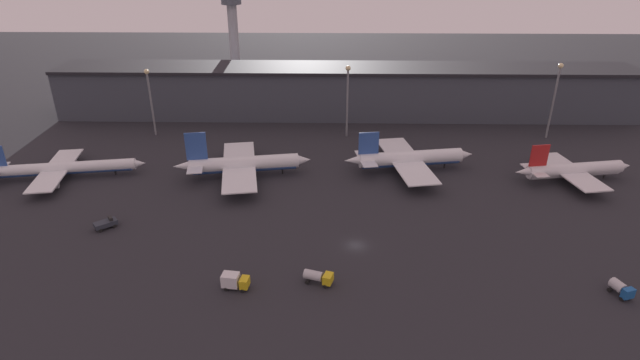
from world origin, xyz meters
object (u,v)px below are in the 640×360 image
object	(u,v)px
service_vehicle_1	(318,277)
control_tower	(233,33)
airplane_1	(243,164)
service_vehicle_2	(106,223)
airplane_3	(573,170)
airplane_0	(61,168)
service_vehicle_3	(621,289)
airplane_2	(409,159)
service_vehicle_0	(234,281)

from	to	relation	value
service_vehicle_1	control_tower	xyz separation A→B (m)	(-42.68, 151.14, 24.80)
airplane_1	service_vehicle_1	world-z (taller)	airplane_1
service_vehicle_1	service_vehicle_2	world-z (taller)	service_vehicle_1
control_tower	airplane_3	bearing A→B (deg)	-40.60
airplane_1	airplane_3	xyz separation A→B (m)	(98.20, -1.26, -0.45)
airplane_3	control_tower	distance (m)	155.67
control_tower	airplane_0	bearing A→B (deg)	-109.38
service_vehicle_3	airplane_2	bearing A→B (deg)	-169.98
airplane_2	service_vehicle_1	bearing A→B (deg)	-124.68
airplane_2	service_vehicle_2	size ratio (longest dim) A/B	7.16
airplane_0	airplane_3	size ratio (longest dim) A/B	1.30
airplane_2	airplane_3	distance (m)	47.93
service_vehicle_1	control_tower	distance (m)	159.00
airplane_1	airplane_3	distance (m)	98.21
airplane_0	airplane_1	distance (m)	54.36
service_vehicle_3	service_vehicle_2	bearing A→B (deg)	-121.30
airplane_1	service_vehicle_0	size ratio (longest dim) A/B	7.13
airplane_0	service_vehicle_0	world-z (taller)	airplane_0
service_vehicle_2	service_vehicle_3	bearing A→B (deg)	-51.55
service_vehicle_2	service_vehicle_1	bearing A→B (deg)	-61.41
airplane_1	control_tower	world-z (taller)	control_tower
service_vehicle_2	control_tower	size ratio (longest dim) A/B	0.13
airplane_3	control_tower	bearing A→B (deg)	129.67
service_vehicle_1	service_vehicle_2	size ratio (longest dim) A/B	1.13
service_vehicle_2	service_vehicle_3	distance (m)	116.57
service_vehicle_0	service_vehicle_1	xyz separation A→B (m)	(17.12, 2.06, -0.25)
service_vehicle_2	airplane_0	bearing A→B (deg)	91.29
service_vehicle_1	service_vehicle_2	bearing A→B (deg)	176.23
airplane_3	service_vehicle_3	distance (m)	55.34
airplane_0	service_vehicle_3	xyz separation A→B (m)	(139.10, -52.64, -1.38)
airplane_1	control_tower	size ratio (longest dim) A/B	0.90
service_vehicle_0	service_vehicle_3	bearing A→B (deg)	7.09
airplane_2	airplane_0	bearing A→B (deg)	174.40
service_vehicle_2	airplane_1	bearing A→B (deg)	6.91
airplane_3	service_vehicle_1	xyz separation A→B (m)	(-74.22, -50.95, -1.84)
airplane_0	service_vehicle_2	bearing A→B (deg)	-58.71
airplane_1	service_vehicle_3	world-z (taller)	airplane_1
service_vehicle_3	control_tower	bearing A→B (deg)	-165.55
service_vehicle_1	airplane_1	bearing A→B (deg)	132.58
service_vehicle_0	control_tower	size ratio (longest dim) A/B	0.13
airplane_3	service_vehicle_2	bearing A→B (deg)	-176.59
service_vehicle_2	service_vehicle_0	bearing A→B (deg)	-72.46
airplane_3	airplane_0	bearing A→B (deg)	170.65
airplane_0	service_vehicle_3	world-z (taller)	airplane_0
airplane_0	control_tower	bearing A→B (deg)	60.89
airplane_3	service_vehicle_2	distance (m)	130.95
service_vehicle_3	service_vehicle_0	bearing A→B (deg)	-109.96
airplane_2	airplane_1	bearing A→B (deg)	176.23
airplane_0	service_vehicle_3	distance (m)	148.73
airplane_0	airplane_1	bearing A→B (deg)	-7.32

